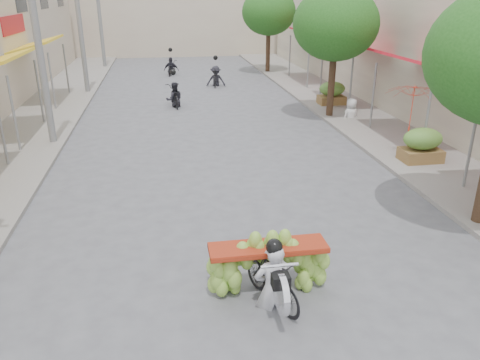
% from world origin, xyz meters
% --- Properties ---
extents(sidewalk_left, '(4.00, 60.00, 0.12)m').
position_xyz_m(sidewalk_left, '(-7.00, 15.00, 0.06)').
color(sidewalk_left, gray).
rests_on(sidewalk_left, ground).
extents(sidewalk_right, '(4.00, 60.00, 0.12)m').
position_xyz_m(sidewalk_right, '(7.00, 15.00, 0.06)').
color(sidewalk_right, gray).
rests_on(sidewalk_right, ground).
extents(far_building, '(20.00, 6.00, 7.00)m').
position_xyz_m(far_building, '(0.00, 38.00, 3.50)').
color(far_building, '#C4B39B').
rests_on(far_building, ground).
extents(utility_pole_mid, '(0.60, 0.24, 8.00)m').
position_xyz_m(utility_pole_mid, '(-5.40, 12.00, 4.03)').
color(utility_pole_mid, slate).
rests_on(utility_pole_mid, ground).
extents(utility_pole_far, '(0.60, 0.24, 8.00)m').
position_xyz_m(utility_pole_far, '(-5.40, 21.00, 4.03)').
color(utility_pole_far, slate).
rests_on(utility_pole_far, ground).
extents(utility_pole_back, '(0.60, 0.24, 8.00)m').
position_xyz_m(utility_pole_back, '(-5.40, 30.00, 4.03)').
color(utility_pole_back, slate).
rests_on(utility_pole_back, ground).
extents(street_tree_mid, '(3.40, 3.40, 5.25)m').
position_xyz_m(street_tree_mid, '(5.40, 14.00, 3.78)').
color(street_tree_mid, '#3A2719').
rests_on(street_tree_mid, ground).
extents(street_tree_far, '(3.40, 3.40, 5.25)m').
position_xyz_m(street_tree_far, '(5.40, 26.00, 3.78)').
color(street_tree_far, '#3A2719').
rests_on(street_tree_far, ground).
extents(produce_crate_mid, '(1.20, 0.88, 1.16)m').
position_xyz_m(produce_crate_mid, '(6.20, 8.00, 0.71)').
color(produce_crate_mid, brown).
rests_on(produce_crate_mid, ground).
extents(produce_crate_far, '(1.20, 0.88, 1.16)m').
position_xyz_m(produce_crate_far, '(6.20, 16.00, 0.71)').
color(produce_crate_far, brown).
rests_on(produce_crate_far, ground).
extents(banana_motorbike, '(2.20, 1.79, 2.15)m').
position_xyz_m(banana_motorbike, '(0.10, 2.11, 0.72)').
color(banana_motorbike, black).
rests_on(banana_motorbike, ground).
extents(market_umbrella, '(1.92, 1.92, 1.59)m').
position_xyz_m(market_umbrella, '(6.03, 8.52, 2.39)').
color(market_umbrella, red).
rests_on(market_umbrella, ground).
extents(pedestrian, '(0.87, 0.66, 1.56)m').
position_xyz_m(pedestrian, '(6.17, 13.53, 0.90)').
color(pedestrian, silver).
rests_on(pedestrian, ground).
extents(bg_motorbike_a, '(0.84, 1.78, 1.95)m').
position_xyz_m(bg_motorbike_a, '(-1.00, 17.20, 0.73)').
color(bg_motorbike_a, black).
rests_on(bg_motorbike_a, ground).
extents(bg_motorbike_b, '(1.14, 1.94, 1.95)m').
position_xyz_m(bg_motorbike_b, '(1.49, 21.89, 0.83)').
color(bg_motorbike_b, black).
rests_on(bg_motorbike_b, ground).
extents(bg_motorbike_c, '(1.07, 1.67, 1.95)m').
position_xyz_m(bg_motorbike_c, '(-0.88, 26.15, 0.80)').
color(bg_motorbike_c, black).
rests_on(bg_motorbike_c, ground).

